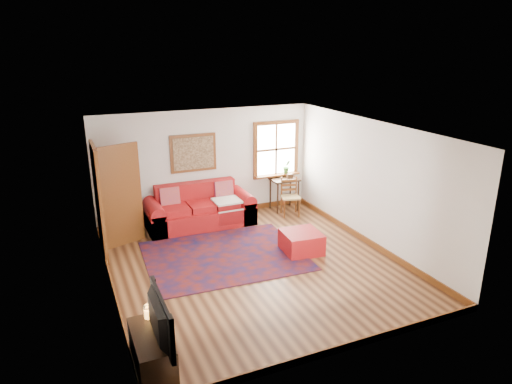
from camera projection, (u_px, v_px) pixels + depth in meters
name	position (u px, v px, depth m)	size (l,w,h in m)	color
ground	(254.00, 265.00, 8.36)	(5.50, 5.50, 0.00)	#412211
room_envelope	(254.00, 178.00, 7.86)	(5.04, 5.54, 2.52)	silver
window	(277.00, 155.00, 10.99)	(1.18, 0.20, 1.38)	white
doorway	(112.00, 197.00, 8.75)	(0.89, 1.08, 2.14)	black
framed_artwork	(193.00, 153.00, 10.13)	(1.05, 0.07, 0.85)	brown
persian_rug	(224.00, 256.00, 8.71)	(2.93, 2.34, 0.02)	#5F140D
red_leather_sofa	(200.00, 212.00, 10.14)	(2.34, 0.97, 0.92)	#AB1618
red_ottoman	(301.00, 242.00, 8.84)	(0.71, 0.71, 0.40)	#AB1618
side_table	(284.00, 184.00, 10.98)	(0.65, 0.49, 0.78)	black
ladder_back_chair	(290.00, 195.00, 10.71)	(0.50, 0.48, 0.89)	tan
media_cabinet	(152.00, 353.00, 5.57)	(0.43, 0.96, 0.53)	black
television	(153.00, 320.00, 5.27)	(1.03, 0.14, 0.59)	black
candle_hurricane	(149.00, 312.00, 5.80)	(0.12, 0.12, 0.18)	silver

